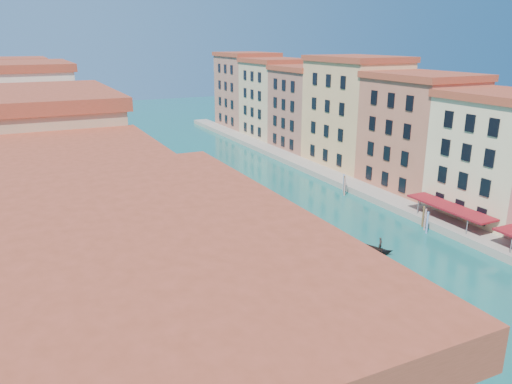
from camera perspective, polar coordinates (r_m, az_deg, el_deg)
left_bank_palazzos at (r=71.49m, az=-24.24°, el=4.08°), size 12.80×128.40×21.00m
right_bank_palazzos at (r=91.81m, az=13.37°, el=7.75°), size 12.80×128.40×21.00m
quay at (r=89.04m, az=8.93°, el=1.62°), size 4.00×140.00×1.00m
mooring_poles_right at (r=61.89m, az=25.95°, el=-6.22°), size 1.44×54.24×3.20m
vaporetto_near at (r=38.10m, az=5.64°, el=-19.57°), size 5.38×19.55×2.88m
vaporetto_far at (r=70.00m, az=-9.04°, el=-2.00°), size 8.91×20.15×2.92m
gondola_fore at (r=61.84m, az=11.15°, el=-5.69°), size 5.10×10.05×2.13m
gondola_far at (r=79.10m, az=1.66°, el=-0.29°), size 1.11×11.06×1.57m
motorboat_mid at (r=69.12m, az=-3.24°, el=-2.68°), size 3.09×7.73×1.56m
motorboat_far at (r=103.16m, az=-6.85°, el=3.86°), size 2.50×6.61×1.34m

